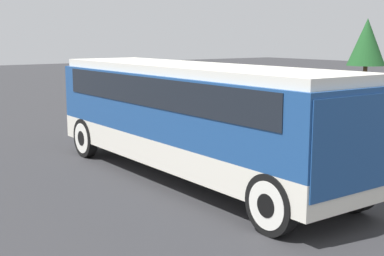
% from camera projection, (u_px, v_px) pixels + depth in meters
% --- Properties ---
extents(ground_plane, '(120.00, 120.00, 0.00)m').
position_uv_depth(ground_plane, '(192.00, 178.00, 14.01)').
color(ground_plane, '#2D2D30').
extents(tour_bus, '(10.26, 2.66, 2.97)m').
position_uv_depth(tour_bus, '(194.00, 110.00, 13.63)').
color(tour_bus, silver).
rests_on(tour_bus, ground_plane).
extents(parked_car_near, '(4.08, 1.81, 1.39)m').
position_uv_depth(parked_car_near, '(310.00, 110.00, 21.98)').
color(parked_car_near, maroon).
rests_on(parked_car_near, ground_plane).
extents(tree_right, '(2.51, 2.51, 4.88)m').
position_uv_depth(tree_right, '(367.00, 42.00, 35.48)').
color(tree_right, brown).
rests_on(tree_right, ground_plane).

